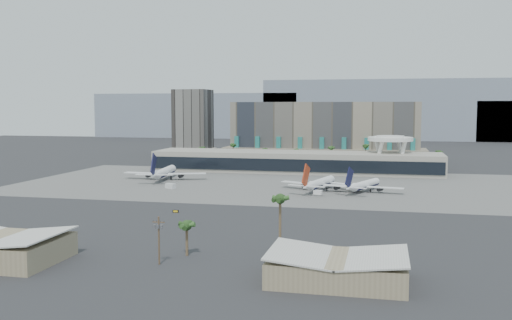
% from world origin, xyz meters
% --- Properties ---
extents(ground, '(900.00, 900.00, 0.00)m').
position_xyz_m(ground, '(0.00, 0.00, 0.00)').
color(ground, '#232326').
rests_on(ground, ground).
extents(apron_pad, '(260.00, 130.00, 0.06)m').
position_xyz_m(apron_pad, '(0.00, 55.00, 0.03)').
color(apron_pad, '#5B5B59').
rests_on(apron_pad, ground).
extents(mountain_ridge, '(680.00, 60.00, 70.00)m').
position_xyz_m(mountain_ridge, '(27.88, 470.00, 29.89)').
color(mountain_ridge, gray).
rests_on(mountain_ridge, ground).
extents(hotel, '(140.00, 30.00, 42.00)m').
position_xyz_m(hotel, '(10.00, 174.41, 16.81)').
color(hotel, gray).
rests_on(hotel, ground).
extents(office_tower, '(30.00, 30.00, 52.00)m').
position_xyz_m(office_tower, '(-95.00, 200.00, 22.94)').
color(office_tower, black).
rests_on(office_tower, ground).
extents(terminal, '(170.00, 32.50, 14.50)m').
position_xyz_m(terminal, '(0.00, 109.84, 6.52)').
color(terminal, '#A39D8F').
rests_on(terminal, ground).
extents(saucer_structure, '(26.00, 26.00, 21.89)m').
position_xyz_m(saucer_structure, '(55.00, 116.00, 18.45)').
color(saucer_structure, white).
rests_on(saucer_structure, ground).
extents(palm_row, '(157.80, 2.80, 13.10)m').
position_xyz_m(palm_row, '(7.00, 145.00, 10.50)').
color(palm_row, brown).
rests_on(palm_row, ground).
extents(hangar_right, '(30.55, 20.60, 6.89)m').
position_xyz_m(hangar_right, '(42.00, -100.00, 2.95)').
color(hangar_right, gray).
rests_on(hangar_right, ground).
extents(utility_pole, '(3.20, 0.85, 12.00)m').
position_xyz_m(utility_pole, '(-2.00, -96.09, 7.14)').
color(utility_pole, '#4C3826').
rests_on(utility_pole, ground).
extents(airliner_left, '(44.69, 46.23, 15.98)m').
position_xyz_m(airliner_left, '(-62.52, 58.00, 4.03)').
color(airliner_left, white).
rests_on(airliner_left, ground).
extents(airliner_centre, '(39.11, 40.60, 14.27)m').
position_xyz_m(airliner_centre, '(22.86, 36.08, 3.60)').
color(airliner_centre, white).
rests_on(airliner_centre, ground).
extents(airliner_right, '(34.52, 35.60, 12.97)m').
position_xyz_m(airliner_right, '(42.99, 37.09, 3.27)').
color(airliner_right, white).
rests_on(airliner_right, ground).
extents(service_vehicle_a, '(5.45, 4.22, 2.40)m').
position_xyz_m(service_vehicle_a, '(-47.19, 27.79, 1.20)').
color(service_vehicle_a, silver).
rests_on(service_vehicle_a, ground).
extents(service_vehicle_b, '(4.02, 2.71, 1.92)m').
position_xyz_m(service_vehicle_b, '(23.30, 24.93, 0.96)').
color(service_vehicle_b, white).
rests_on(service_vehicle_b, ground).
extents(taxiway_sign, '(2.23, 0.57, 1.01)m').
position_xyz_m(taxiway_sign, '(-22.75, -29.88, 0.50)').
color(taxiway_sign, black).
rests_on(taxiway_sign, ground).
extents(near_palm_a, '(6.00, 6.00, 9.45)m').
position_xyz_m(near_palm_a, '(1.83, -86.49, 6.66)').
color(near_palm_a, brown).
rests_on(near_palm_a, ground).
extents(near_palm_b, '(6.00, 6.00, 15.95)m').
position_xyz_m(near_palm_b, '(25.00, -78.07, 13.01)').
color(near_palm_b, brown).
rests_on(near_palm_b, ground).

